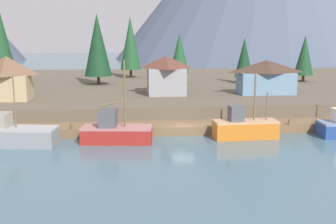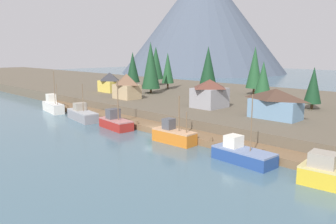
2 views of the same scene
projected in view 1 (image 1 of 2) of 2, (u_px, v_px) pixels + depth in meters
ground_plane at (167, 109)px, 64.87m from camera, size 400.00×400.00×1.00m
dock at (181, 128)px, 47.06m from camera, size 80.00×4.00×1.60m
shoreline_bank at (161, 88)px, 76.29m from camera, size 400.00×56.00×2.50m
fishing_boat_grey at (10, 135)px, 41.17m from camera, size 9.42×4.12×7.11m
fishing_boat_red at (116, 131)px, 42.46m from camera, size 7.39×3.52×8.45m
fishing_boat_orange at (244, 127)px, 44.17m from camera, size 6.88×2.68×7.05m
house_tan at (7, 78)px, 53.68m from camera, size 5.95×4.34×5.72m
house_grey at (166, 75)px, 59.31m from camera, size 5.51×6.19×5.44m
house_blue at (266, 77)px, 59.52m from camera, size 8.22×4.21×4.85m
conifer_near_left at (304, 55)px, 74.66m from camera, size 3.44×3.44×8.35m
conifer_mid_left at (97, 45)px, 69.84m from camera, size 4.65×4.65×11.91m
conifer_back_left at (0, 43)px, 63.03m from camera, size 4.71×4.71×13.13m
conifer_back_right at (179, 53)px, 72.36m from camera, size 3.42×3.42×8.67m
conifer_centre at (130, 43)px, 81.52m from camera, size 4.11×4.11×11.96m
conifer_far_right at (244, 58)px, 72.16m from camera, size 3.15×3.15×7.90m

